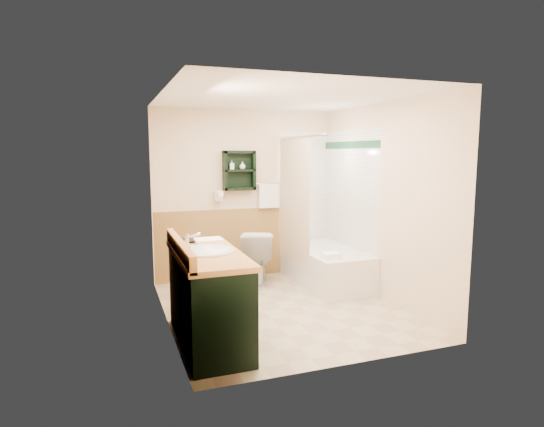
{
  "coord_description": "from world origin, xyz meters",
  "views": [
    {
      "loc": [
        -1.84,
        -4.74,
        1.81
      ],
      "look_at": [
        -0.05,
        0.2,
        1.09
      ],
      "focal_mm": 30.0,
      "sensor_mm": 36.0,
      "label": 1
    }
  ],
  "objects_px": {
    "hair_dryer": "(218,196)",
    "soap_bottle_b": "(242,166)",
    "vanity": "(208,298)",
    "bathtub": "(326,267)",
    "soap_bottle_a": "(232,167)",
    "wall_shelf": "(239,170)",
    "toilet": "(257,257)",
    "vanity_book": "(180,230)"
  },
  "relations": [
    {
      "from": "hair_dryer",
      "to": "soap_bottle_b",
      "type": "height_order",
      "value": "soap_bottle_b"
    },
    {
      "from": "hair_dryer",
      "to": "vanity",
      "type": "xyz_separation_m",
      "value": [
        -0.59,
        -2.08,
        -0.76
      ]
    },
    {
      "from": "bathtub",
      "to": "soap_bottle_a",
      "type": "relative_size",
      "value": 11.99
    },
    {
      "from": "wall_shelf",
      "to": "bathtub",
      "type": "relative_size",
      "value": 0.37
    },
    {
      "from": "wall_shelf",
      "to": "soap_bottle_b",
      "type": "distance_m",
      "value": 0.07
    },
    {
      "from": "toilet",
      "to": "soap_bottle_b",
      "type": "bearing_deg",
      "value": -52.5
    },
    {
      "from": "wall_shelf",
      "to": "toilet",
      "type": "height_order",
      "value": "wall_shelf"
    },
    {
      "from": "bathtub",
      "to": "wall_shelf",
      "type": "bearing_deg",
      "value": 146.02
    },
    {
      "from": "vanity_book",
      "to": "bathtub",
      "type": "bearing_deg",
      "value": 30.64
    },
    {
      "from": "vanity_book",
      "to": "wall_shelf",
      "type": "bearing_deg",
      "value": 64.25
    },
    {
      "from": "bathtub",
      "to": "toilet",
      "type": "height_order",
      "value": "toilet"
    },
    {
      "from": "wall_shelf",
      "to": "soap_bottle_b",
      "type": "relative_size",
      "value": 5.22
    },
    {
      "from": "wall_shelf",
      "to": "hair_dryer",
      "type": "distance_m",
      "value": 0.46
    },
    {
      "from": "vanity",
      "to": "vanity_book",
      "type": "xyz_separation_m",
      "value": [
        -0.17,
        0.56,
        0.56
      ]
    },
    {
      "from": "wall_shelf",
      "to": "bathtub",
      "type": "distance_m",
      "value": 1.8
    },
    {
      "from": "soap_bottle_a",
      "to": "hair_dryer",
      "type": "bearing_deg",
      "value": 171.12
    },
    {
      "from": "toilet",
      "to": "soap_bottle_a",
      "type": "relative_size",
      "value": 6.06
    },
    {
      "from": "soap_bottle_b",
      "to": "hair_dryer",
      "type": "bearing_deg",
      "value": 175.02
    },
    {
      "from": "wall_shelf",
      "to": "soap_bottle_b",
      "type": "xyz_separation_m",
      "value": [
        0.04,
        -0.01,
        0.06
      ]
    },
    {
      "from": "bathtub",
      "to": "hair_dryer",
      "type": "bearing_deg",
      "value": 151.62
    },
    {
      "from": "bathtub",
      "to": "soap_bottle_a",
      "type": "distance_m",
      "value": 1.89
    },
    {
      "from": "wall_shelf",
      "to": "vanity",
      "type": "relative_size",
      "value": 0.39
    },
    {
      "from": "vanity",
      "to": "toilet",
      "type": "bearing_deg",
      "value": 58.67
    },
    {
      "from": "toilet",
      "to": "vanity_book",
      "type": "height_order",
      "value": "vanity_book"
    },
    {
      "from": "toilet",
      "to": "vanity_book",
      "type": "distance_m",
      "value": 1.79
    },
    {
      "from": "vanity",
      "to": "bathtub",
      "type": "xyz_separation_m",
      "value": [
        1.92,
        1.36,
        -0.2
      ]
    },
    {
      "from": "hair_dryer",
      "to": "toilet",
      "type": "height_order",
      "value": "hair_dryer"
    },
    {
      "from": "hair_dryer",
      "to": "vanity",
      "type": "relative_size",
      "value": 0.17
    },
    {
      "from": "hair_dryer",
      "to": "soap_bottle_a",
      "type": "relative_size",
      "value": 1.92
    },
    {
      "from": "soap_bottle_a",
      "to": "soap_bottle_b",
      "type": "xyz_separation_m",
      "value": [
        0.15,
        0.0,
        0.01
      ]
    },
    {
      "from": "wall_shelf",
      "to": "vanity_book",
      "type": "xyz_separation_m",
      "value": [
        -1.06,
        -1.49,
        -0.54
      ]
    },
    {
      "from": "vanity",
      "to": "soap_bottle_a",
      "type": "distance_m",
      "value": 2.48
    },
    {
      "from": "hair_dryer",
      "to": "soap_bottle_b",
      "type": "relative_size",
      "value": 2.28
    },
    {
      "from": "vanity",
      "to": "toilet",
      "type": "xyz_separation_m",
      "value": [
        1.05,
        1.72,
        -0.07
      ]
    },
    {
      "from": "vanity",
      "to": "hair_dryer",
      "type": "bearing_deg",
      "value": 74.02
    },
    {
      "from": "bathtub",
      "to": "toilet",
      "type": "relative_size",
      "value": 1.98
    },
    {
      "from": "soap_bottle_b",
      "to": "bathtub",
      "type": "bearing_deg",
      "value": -34.98
    },
    {
      "from": "wall_shelf",
      "to": "soap_bottle_a",
      "type": "relative_size",
      "value": 4.4
    },
    {
      "from": "soap_bottle_a",
      "to": "toilet",
      "type": "bearing_deg",
      "value": -51.27
    },
    {
      "from": "soap_bottle_a",
      "to": "soap_bottle_b",
      "type": "distance_m",
      "value": 0.15
    },
    {
      "from": "hair_dryer",
      "to": "soap_bottle_a",
      "type": "xyz_separation_m",
      "value": [
        0.19,
        -0.03,
        0.39
      ]
    },
    {
      "from": "toilet",
      "to": "hair_dryer",
      "type": "bearing_deg",
      "value": -19.06
    }
  ]
}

